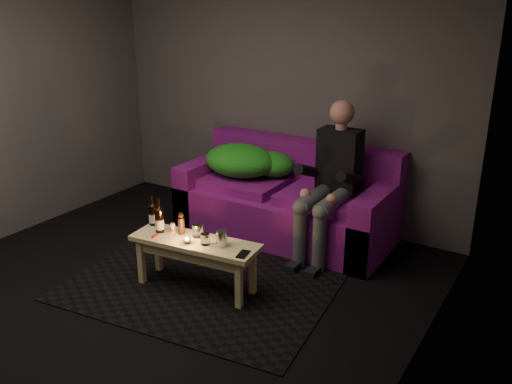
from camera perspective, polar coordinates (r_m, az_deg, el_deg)
floor at (r=4.37m, az=-12.46°, el=-11.58°), size 4.50×4.50×0.00m
room at (r=4.13m, az=-9.61°, el=11.23°), size 4.50×4.50×4.50m
rug at (r=4.55m, az=-5.85°, el=-9.70°), size 2.27×1.76×0.01m
sofa at (r=5.37m, az=3.34°, el=-1.10°), size 2.08×0.94×0.90m
green_blanket at (r=5.48m, az=-1.02°, el=3.24°), size 0.92×0.63×0.31m
person at (r=4.88m, az=7.90°, el=1.48°), size 0.38×0.86×1.39m
coffee_table at (r=4.36m, az=-6.42°, el=-5.97°), size 1.09×0.45×0.43m
beer_bottle_a at (r=4.62m, az=-10.83°, el=-2.33°), size 0.06×0.06×0.26m
beer_bottle_b at (r=4.47m, az=-10.14°, el=-2.89°), size 0.07×0.07×0.29m
salt_shaker at (r=4.46m, az=-8.75°, el=-3.78°), size 0.04×0.04×0.08m
pepper_mill at (r=4.42m, az=-7.86°, el=-3.56°), size 0.06×0.06×0.14m
tumbler_back at (r=4.36m, az=-6.15°, el=-4.06°), size 0.12×0.12×0.10m
tealight at (r=4.27m, az=-7.26°, el=-5.07°), size 0.06×0.06×0.04m
tumbler_front at (r=4.22m, az=-5.38°, el=-4.96°), size 0.09×0.09×0.09m
steel_cup at (r=4.19m, az=-3.63°, el=-4.90°), size 0.11×0.11×0.12m
smartphone at (r=4.06m, az=-1.37°, el=-6.56°), size 0.10×0.15×0.01m
red_lighter at (r=4.43m, az=-10.62°, el=-4.57°), size 0.03×0.07×0.01m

